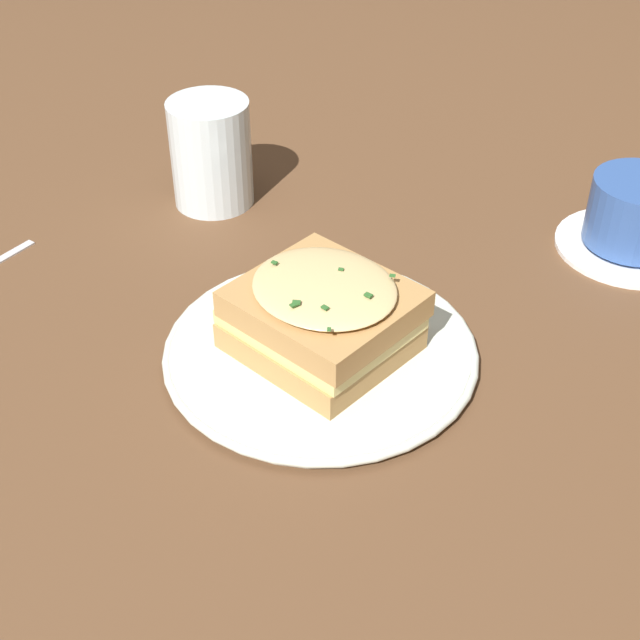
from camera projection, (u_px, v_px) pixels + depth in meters
ground_plane at (305, 347)px, 0.71m from camera, size 2.40×2.40×0.00m
dinner_plate at (320, 352)px, 0.70m from camera, size 0.25×0.25×0.01m
sandwich at (321, 317)px, 0.67m from camera, size 0.14×0.13×0.07m
teacup_with_saucer at (637, 220)px, 0.81m from camera, size 0.14×0.14×0.07m
water_glass at (211, 153)px, 0.86m from camera, size 0.08×0.08×0.11m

